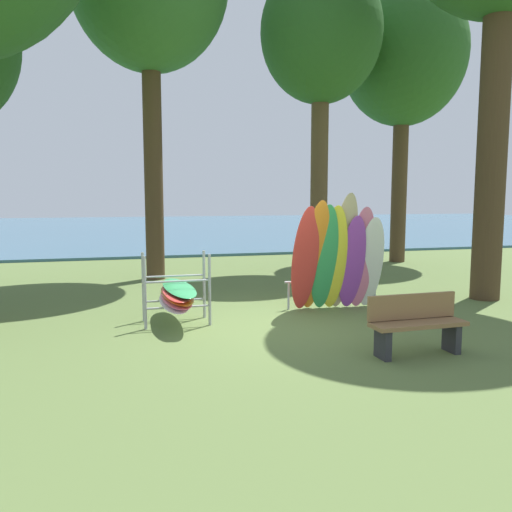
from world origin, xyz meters
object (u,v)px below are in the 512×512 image
leaning_board_pile (337,259)px  board_storage_rack (176,294)px  tree_far_right_back (403,55)px  tree_far_left_back (321,37)px  park_bench (416,323)px

leaning_board_pile → board_storage_rack: leaning_board_pile is taller
tree_far_right_back → tree_far_left_back: bearing=-156.1°
leaning_board_pile → tree_far_right_back: bearing=52.1°
leaning_board_pile → park_bench: leaning_board_pile is taller
tree_far_left_back → board_storage_rack: tree_far_left_back is taller
tree_far_left_back → leaning_board_pile: size_ratio=3.81×
leaning_board_pile → park_bench: (-0.05, -2.89, -0.58)m
board_storage_rack → park_bench: 4.10m
tree_far_left_back → park_bench: size_ratio=6.26×
tree_far_right_back → board_storage_rack: size_ratio=4.39×
tree_far_right_back → leaning_board_pile: 10.16m
tree_far_right_back → leaning_board_pile: bearing=-127.9°
tree_far_right_back → board_storage_rack: bearing=-140.7°
leaning_board_pile → board_storage_rack: (-3.15, -0.20, -0.51)m
board_storage_rack → park_bench: (3.10, -2.69, -0.07)m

